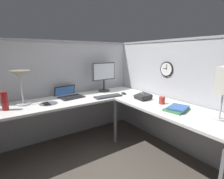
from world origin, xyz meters
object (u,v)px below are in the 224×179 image
thermos_flask (5,101)px  wall_clock (167,69)px  keyboard (108,96)px  book_stack (177,109)px  monitor (104,75)px  office_phone (143,97)px  laptop (69,95)px  coffee_mug (162,100)px  computer_mouse (124,93)px  desk_lamp_dome (20,77)px  cell_phone (47,104)px

thermos_flask → wall_clock: (2.04, -0.66, 0.31)m
keyboard → book_stack: book_stack is taller
book_stack → wall_clock: 0.73m
monitor → wall_clock: bearing=-56.9°
monitor → office_phone: size_ratio=2.27×
laptop → office_phone: 1.14m
office_phone → coffee_mug: office_phone is taller
computer_mouse → thermos_flask: (-1.62, 0.17, 0.09)m
desk_lamp_dome → thermos_flask: size_ratio=2.02×
monitor → office_phone: 0.84m
coffee_mug → desk_lamp_dome: bearing=147.1°
keyboard → wall_clock: wall_clock is taller
keyboard → office_phone: bearing=-45.4°
office_phone → coffee_mug: bearing=-80.2°
computer_mouse → monitor: bearing=110.4°
computer_mouse → cell_phone: size_ratio=0.72×
computer_mouse → cell_phone: computer_mouse is taller
desk_lamp_dome → office_phone: (1.47, -0.69, -0.33)m
cell_phone → thermos_flask: bearing=173.2°
thermos_flask → wall_clock: wall_clock is taller
desk_lamp_dome → wall_clock: wall_clock is taller
computer_mouse → office_phone: bearing=-82.8°
office_phone → book_stack: (-0.01, -0.57, -0.02)m
desk_lamp_dome → wall_clock: (1.84, -0.78, 0.06)m
thermos_flask → coffee_mug: 1.93m
laptop → thermos_flask: (-0.83, -0.20, 0.09)m
desk_lamp_dome → wall_clock: 2.00m
laptop → keyboard: bearing=-37.3°
thermos_flask → book_stack: 2.02m
cell_phone → coffee_mug: coffee_mug is taller
laptop → coffee_mug: size_ratio=4.38×
keyboard → cell_phone: 0.88m
laptop → computer_mouse: size_ratio=4.04×
thermos_flask → desk_lamp_dome: bearing=30.4°
monitor → desk_lamp_dome: 1.28m
desk_lamp_dome → office_phone: size_ratio=2.02×
computer_mouse → cell_phone: 1.18m
cell_phone → monitor: bearing=9.1°
cell_phone → office_phone: 1.33m
laptop → thermos_flask: bearing=-166.7°
wall_clock → monitor: bearing=123.1°
laptop → desk_lamp_dome: desk_lamp_dome is taller
monitor → book_stack: monitor is taller
computer_mouse → book_stack: book_stack is taller
laptop → coffee_mug: 1.39m
office_phone → wall_clock: size_ratio=1.00×
cell_phone → wall_clock: wall_clock is taller
monitor → laptop: (-0.65, -0.01, -0.27)m
book_stack → wall_clock: bearing=51.7°
wall_clock → desk_lamp_dome: bearing=157.1°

